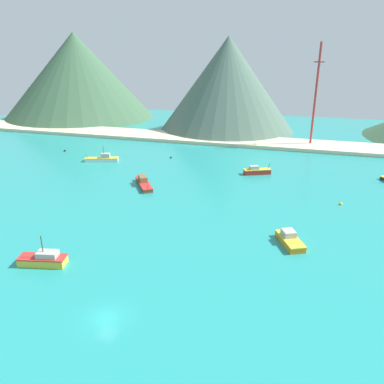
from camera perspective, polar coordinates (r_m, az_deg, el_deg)
ground at (r=75.33m, az=-1.78°, el=-4.74°), size 260.00×280.00×0.50m
fishing_boat_0 at (r=95.61m, az=-7.31°, el=1.38°), size 8.21×10.42×2.26m
fishing_boat_1 at (r=69.02m, az=14.55°, el=-6.98°), size 5.78×7.81×2.23m
fishing_boat_2 at (r=105.46m, az=9.75°, el=3.16°), size 7.66×5.11×2.94m
fishing_boat_3 at (r=119.63m, az=-13.36°, el=4.93°), size 10.42×5.72×4.70m
fishing_boat_7 at (r=65.21m, az=-21.51°, el=-9.43°), size 7.88×4.22×5.07m
buoy_0 at (r=120.25m, az=-3.20°, el=5.21°), size 0.71×0.71×0.71m
buoy_1 at (r=89.69m, az=21.54°, el=-1.71°), size 0.76×0.76×0.76m
buoy_2 at (r=135.31m, az=-18.64°, el=5.91°), size 0.83×0.83×0.83m
beach_strip at (r=141.58m, az=7.52°, el=7.63°), size 247.00×15.79×1.20m
hill_west at (r=201.66m, az=-16.98°, el=16.41°), size 72.93×72.93×40.33m
hill_central at (r=161.77m, az=5.38°, el=15.85°), size 56.08×56.08×37.59m
radio_tower at (r=138.32m, az=18.16°, el=13.69°), size 3.47×2.77×34.67m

